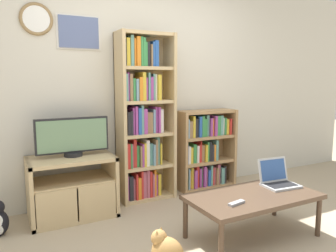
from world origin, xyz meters
TOP-DOWN VIEW (x-y plane):
  - wall_back at (-0.01, 1.66)m, footprint 7.05×0.09m
  - tv_stand at (-0.88, 1.34)m, footprint 0.83×0.52m
  - television at (-0.85, 1.38)m, footprint 0.71×0.18m
  - bookshelf_tall at (-0.05, 1.48)m, footprint 0.64×0.30m
  - bookshelf_short at (0.80, 1.50)m, footprint 0.77×0.27m
  - coffee_table at (0.42, 0.16)m, footprint 1.14×0.60m
  - laptop at (0.79, 0.25)m, footprint 0.34×0.29m
  - remote_near_laptop at (0.14, 0.05)m, footprint 0.17×0.07m
  - cat at (-0.47, 0.08)m, footprint 0.41×0.37m

SIDE VIEW (x-z plane):
  - cat at x=-0.47m, z-range -0.02..0.28m
  - tv_stand at x=-0.88m, z-range 0.00..0.61m
  - coffee_table at x=0.42m, z-range 0.16..0.54m
  - remote_near_laptop at x=0.14m, z-range 0.39..0.41m
  - laptop at x=0.79m, z-range 0.33..0.57m
  - bookshelf_short at x=0.80m, z-range -0.01..0.99m
  - television at x=-0.85m, z-range 0.61..1.00m
  - bookshelf_tall at x=-0.05m, z-range -0.02..1.86m
  - wall_back at x=-0.01m, z-range 0.00..2.60m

